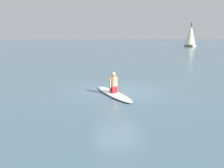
{
  "coord_description": "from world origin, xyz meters",
  "views": [
    {
      "loc": [
        -10.35,
        3.92,
        2.64
      ],
      "look_at": [
        -0.97,
        0.68,
        0.61
      ],
      "focal_mm": 37.25,
      "sensor_mm": 36.0,
      "label": 1
    }
  ],
  "objects": [
    {
      "name": "ground_plane",
      "position": [
        0.0,
        0.0,
        0.0
      ],
      "size": [
        400.0,
        400.0,
        0.0
      ],
      "primitive_type": "plane",
      "color": "slate"
    },
    {
      "name": "surfboard",
      "position": [
        -0.59,
        0.48,
        0.06
      ],
      "size": [
        3.38,
        1.0,
        0.12
      ],
      "primitive_type": "ellipsoid",
      "rotation": [
        0.0,
        0.0,
        0.1
      ],
      "color": "white",
      "rests_on": "ground"
    },
    {
      "name": "person_paddler",
      "position": [
        -0.59,
        0.48,
        0.55
      ],
      "size": [
        0.33,
        0.41,
        0.94
      ],
      "rotation": [
        0.0,
        0.0,
        0.1
      ],
      "color": "#A51E23",
      "rests_on": "surfboard"
    },
    {
      "name": "sailboat_near_left",
      "position": [
        39.49,
        -34.21,
        2.82
      ],
      "size": [
        3.57,
        2.55,
        6.05
      ],
      "rotation": [
        0.0,
        0.0,
        3.11
      ],
      "color": "#B2A893",
      "rests_on": "ground"
    }
  ]
}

